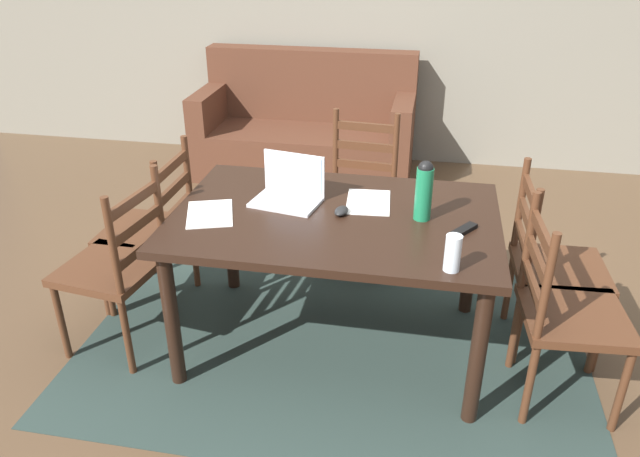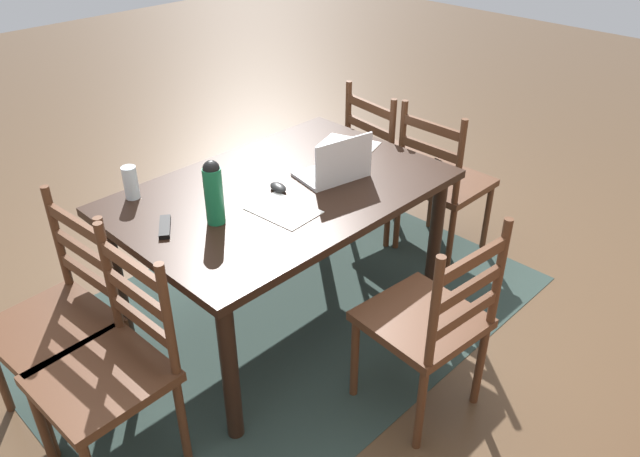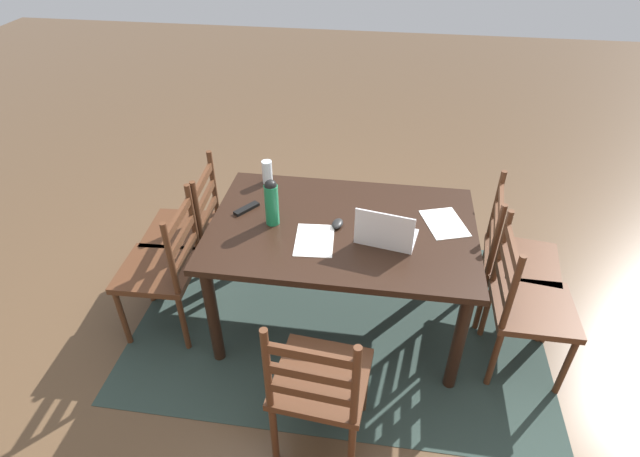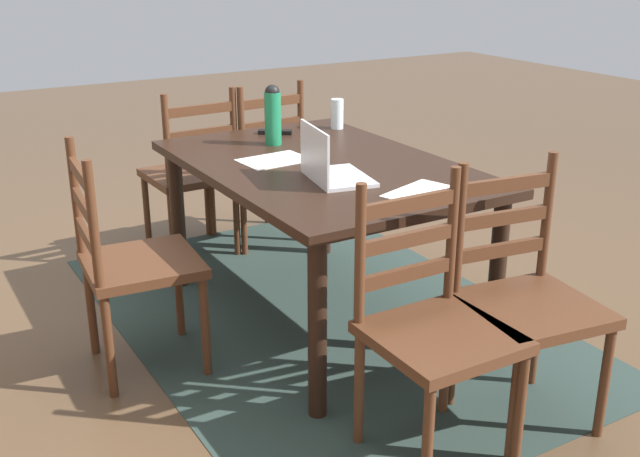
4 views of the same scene
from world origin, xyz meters
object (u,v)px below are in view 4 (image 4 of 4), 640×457
object	(u,v)px
tv_remote	(275,132)
chair_far_head	(132,263)
chair_right_near	(258,165)
computer_mouse	(317,158)
chair_left_far	(433,329)
laptop	(329,167)
water_bottle	(273,114)
chair_right_far	(192,175)
drinking_glass	(337,114)
dining_table	(322,182)
chair_left_near	(525,301)

from	to	relation	value
tv_remote	chair_far_head	bearing A→B (deg)	-23.45
chair_right_near	computer_mouse	world-z (taller)	chair_right_near
chair_left_far	laptop	xyz separation A→B (m)	(0.81, -0.09, 0.35)
chair_far_head	computer_mouse	xyz separation A→B (m)	(0.02, -0.87, 0.31)
water_bottle	chair_far_head	bearing A→B (deg)	115.10
chair_far_head	chair_right_far	world-z (taller)	same
chair_left_far	drinking_glass	world-z (taller)	chair_left_far
laptop	chair_left_far	bearing A→B (deg)	173.89
dining_table	chair_left_near	size ratio (longest dim) A/B	1.61
chair_left_near	drinking_glass	bearing A→B (deg)	-7.31
chair_far_head	chair_left_far	xyz separation A→B (m)	(-1.06, -0.68, 0.00)
chair_left_near	tv_remote	size ratio (longest dim) A/B	5.59
drinking_glass	water_bottle	bearing A→B (deg)	106.78
chair_far_head	laptop	xyz separation A→B (m)	(-0.25, -0.76, 0.35)
laptop	chair_right_far	bearing A→B (deg)	3.75
chair_left_far	computer_mouse	size ratio (longest dim) A/B	9.50
chair_left_near	drinking_glass	distance (m)	1.65
computer_mouse	water_bottle	bearing A→B (deg)	12.95
dining_table	tv_remote	bearing A→B (deg)	-7.50
chair_right_far	chair_right_near	size ratio (longest dim) A/B	1.00
chair_left_far	chair_right_near	xyz separation A→B (m)	(2.11, -0.41, 0.00)
chair_left_near	tv_remote	xyz separation A→B (m)	(1.64, 0.13, 0.30)
chair_far_head	drinking_glass	size ratio (longest dim) A/B	6.20
dining_table	drinking_glass	xyz separation A→B (m)	(0.54, -0.41, 0.17)
chair_right_near	tv_remote	xyz separation A→B (m)	(-0.47, 0.13, 0.30)
tv_remote	dining_table	bearing A→B (deg)	27.66
dining_table	tv_remote	xyz separation A→B (m)	(0.59, -0.08, 0.10)
chair_left_far	water_bottle	size ratio (longest dim) A/B	3.32
dining_table	chair_far_head	xyz separation A→B (m)	(0.00, 0.88, -0.20)
drinking_glass	tv_remote	bearing A→B (deg)	81.16
tv_remote	chair_right_far	bearing A→B (deg)	-113.86
chair_left_far	chair_far_head	bearing A→B (deg)	32.61
chair_left_near	laptop	size ratio (longest dim) A/B	2.67
chair_right_far	laptop	bearing A→B (deg)	-176.25
chair_left_near	chair_left_far	size ratio (longest dim) A/B	1.00
laptop	drinking_glass	xyz separation A→B (m)	(0.78, -0.53, 0.02)
computer_mouse	chair_left_far	bearing A→B (deg)	179.25
water_bottle	tv_remote	bearing A→B (deg)	-29.90
chair_far_head	laptop	size ratio (longest dim) A/B	2.67
dining_table	laptop	bearing A→B (deg)	154.68
dining_table	water_bottle	size ratio (longest dim) A/B	5.36
dining_table	computer_mouse	xyz separation A→B (m)	(0.03, 0.01, 0.11)
chair_right_far	tv_remote	distance (m)	0.62
chair_right_near	chair_far_head	bearing A→B (deg)	134.03
chair_right_near	tv_remote	bearing A→B (deg)	164.51
chair_left_far	chair_right_near	distance (m)	2.15
dining_table	chair_right_far	xyz separation A→B (m)	(1.05, 0.20, -0.20)
chair_right_far	computer_mouse	world-z (taller)	chair_right_far
water_bottle	computer_mouse	xyz separation A→B (m)	(-0.37, -0.02, -0.13)
laptop	water_bottle	xyz separation A→B (m)	(0.65, -0.09, 0.09)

